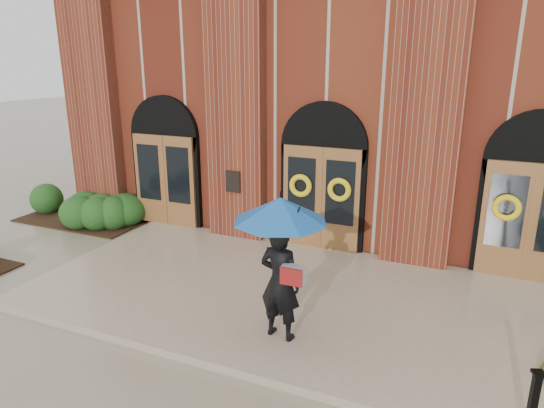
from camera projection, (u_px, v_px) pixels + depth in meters
The scene contains 6 objects.
ground at pixel (277, 301), 9.67m from camera, with size 90.00×90.00×0.00m, color gray.
landing at pixel (280, 294), 9.78m from camera, with size 10.00×5.30×0.15m, color tan.
church_building at pixel (378, 93), 16.37m from camera, with size 16.20×12.53×7.00m.
man_with_umbrella at pixel (281, 242), 7.69m from camera, with size 1.69×1.69×2.43m.
metal_post at pixel (532, 406), 5.78m from camera, with size 0.17×0.17×0.99m.
hedge_wall_left at pixel (78, 207), 14.19m from camera, with size 3.44×1.38×0.88m, color #1C4416.
Camera 1 is at (3.36, -8.02, 4.66)m, focal length 32.00 mm.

